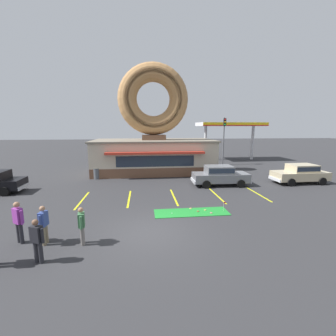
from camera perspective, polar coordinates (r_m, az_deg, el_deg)
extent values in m
plane|color=#2D2D30|center=(10.54, -4.94, -15.91)|extent=(160.00, 160.00, 0.00)
cube|color=brown|center=(23.86, -3.58, 0.18)|extent=(12.00, 6.00, 0.90)
cube|color=beige|center=(23.63, -3.62, 4.00)|extent=(12.00, 6.00, 2.30)
cube|color=slate|center=(23.52, -3.65, 6.98)|extent=(12.30, 6.30, 0.16)
cube|color=red|center=(20.32, -3.16, 3.82)|extent=(9.00, 0.60, 0.20)
cube|color=#232D3D|center=(20.71, -3.18, 1.71)|extent=(7.20, 0.03, 1.00)
cube|color=brown|center=(23.51, -3.66, 7.78)|extent=(2.40, 1.80, 0.50)
torus|color=#B27F4C|center=(23.64, -3.77, 17.02)|extent=(7.10, 1.90, 7.10)
torus|color=tan|center=(23.22, -3.72, 17.14)|extent=(6.25, 1.05, 6.24)
cube|color=#1E842D|center=(12.71, 5.97, -11.12)|extent=(4.09, 1.27, 0.03)
torus|color=#E5C666|center=(13.06, 9.38, -10.47)|extent=(0.13, 0.13, 0.04)
torus|color=#D8667F|center=(12.69, 10.91, -11.13)|extent=(0.13, 0.13, 0.04)
torus|color=brown|center=(12.81, 7.61, -10.84)|extent=(0.13, 0.13, 0.04)
torus|color=#E5C666|center=(13.18, 5.75, -10.17)|extent=(0.13, 0.13, 0.04)
sphere|color=white|center=(12.42, 1.02, -11.42)|extent=(0.04, 0.04, 0.04)
cylinder|color=silver|center=(13.04, 13.91, -9.47)|extent=(0.01, 0.01, 0.55)
cube|color=red|center=(12.98, 14.21, -8.51)|extent=(0.12, 0.01, 0.08)
cube|color=slate|center=(18.64, 13.15, -2.30)|extent=(4.45, 1.89, 0.68)
cube|color=slate|center=(18.47, 12.79, -0.38)|extent=(2.15, 1.62, 0.60)
cube|color=#232D3D|center=(18.47, 12.79, -0.32)|extent=(2.06, 1.64, 0.36)
cube|color=silver|center=(19.49, 19.38, -2.80)|extent=(0.15, 1.67, 0.24)
cube|color=silver|center=(18.14, 6.39, -3.22)|extent=(0.15, 1.67, 0.24)
cylinder|color=black|center=(19.98, 16.07, -2.60)|extent=(0.65, 0.24, 0.64)
cylinder|color=black|center=(18.39, 18.00, -3.81)|extent=(0.65, 0.24, 0.64)
cylinder|color=black|center=(19.18, 8.42, -2.83)|extent=(0.65, 0.24, 0.64)
cylinder|color=black|center=(17.52, 9.73, -4.13)|extent=(0.65, 0.24, 0.64)
cube|color=#BCAD89|center=(21.84, 30.45, -1.64)|extent=(4.42, 1.81, 0.68)
cube|color=#BCAD89|center=(21.82, 30.92, 0.02)|extent=(2.12, 1.59, 0.60)
cube|color=#232D3D|center=(21.82, 30.92, 0.07)|extent=(2.04, 1.61, 0.36)
cube|color=silver|center=(20.61, 25.46, -2.54)|extent=(0.12, 1.67, 0.24)
cube|color=silver|center=(23.30, 34.75, -2.00)|extent=(0.12, 1.67, 0.24)
cylinder|color=black|center=(20.41, 28.81, -3.22)|extent=(0.64, 0.23, 0.64)
cylinder|color=black|center=(21.82, 26.13, -2.19)|extent=(0.64, 0.23, 0.64)
cylinder|color=black|center=(22.11, 34.56, -2.82)|extent=(0.64, 0.23, 0.64)
cylinder|color=black|center=(23.42, 31.73, -1.89)|extent=(0.64, 0.23, 0.64)
cube|color=silver|center=(19.39, -32.76, -3.95)|extent=(0.16, 1.67, 0.24)
cylinder|color=black|center=(19.03, -36.19, -4.86)|extent=(0.65, 0.24, 0.64)
cylinder|color=black|center=(20.56, -33.94, -3.63)|extent=(0.65, 0.24, 0.64)
cylinder|color=slate|center=(9.92, -20.92, -15.90)|extent=(0.15, 0.15, 0.76)
cylinder|color=slate|center=(10.11, -20.86, -15.41)|extent=(0.15, 0.15, 0.76)
cube|color=#386B42|center=(9.75, -21.14, -12.16)|extent=(0.31, 0.42, 0.56)
cylinder|color=#386B42|center=(9.53, -21.23, -12.88)|extent=(0.10, 0.10, 0.51)
cylinder|color=#386B42|center=(9.99, -21.04, -11.77)|extent=(0.10, 0.10, 0.51)
sphere|color=#9E7051|center=(9.61, -21.30, -9.90)|extent=(0.20, 0.20, 0.20)
cylinder|color=#232328|center=(11.30, -33.70, -13.46)|extent=(0.15, 0.15, 0.86)
cylinder|color=#232328|center=(11.13, -33.20, -13.75)|extent=(0.15, 0.15, 0.86)
cube|color=#8C3393|center=(10.96, -33.84, -10.02)|extent=(0.45, 0.42, 0.63)
cylinder|color=#8C3393|center=(11.18, -34.43, -9.87)|extent=(0.10, 0.10, 0.58)
cylinder|color=#8C3393|center=(10.75, -33.20, -10.50)|extent=(0.10, 0.10, 0.58)
sphere|color=#9E7051|center=(10.82, -34.09, -7.73)|extent=(0.23, 0.23, 0.23)
cylinder|color=#7F7056|center=(10.54, -29.04, -14.87)|extent=(0.15, 0.15, 0.79)
cylinder|color=#7F7056|center=(10.70, -28.54, -14.44)|extent=(0.15, 0.15, 0.79)
cube|color=#33478C|center=(10.37, -29.12, -11.21)|extent=(0.27, 0.40, 0.58)
cylinder|color=#33478C|center=(10.17, -29.76, -11.84)|extent=(0.10, 0.10, 0.53)
cylinder|color=#33478C|center=(10.58, -28.48, -10.88)|extent=(0.10, 0.10, 0.53)
sphere|color=#9E7051|center=(10.23, -29.33, -8.98)|extent=(0.21, 0.21, 0.21)
cylinder|color=#232328|center=(9.51, -30.47, -17.84)|extent=(0.15, 0.15, 0.78)
cylinder|color=#232328|center=(9.37, -29.59, -18.18)|extent=(0.15, 0.15, 0.78)
cube|color=black|center=(9.15, -30.43, -14.24)|extent=(0.44, 0.37, 0.57)
cylinder|color=black|center=(9.34, -31.48, -14.05)|extent=(0.10, 0.10, 0.53)
cylinder|color=black|center=(8.99, -29.29, -14.78)|extent=(0.10, 0.10, 0.53)
sphere|color=brown|center=(8.99, -30.68, -11.79)|extent=(0.21, 0.21, 0.21)
cylinder|color=#51565B|center=(21.44, -17.67, -1.39)|extent=(0.56, 0.56, 0.95)
torus|color=#303437|center=(21.35, -17.74, -0.14)|extent=(0.57, 0.57, 0.05)
cylinder|color=#595B60|center=(28.64, 13.90, 6.54)|extent=(0.16, 0.16, 5.80)
cube|color=black|center=(28.43, 14.24, 11.24)|extent=(0.28, 0.24, 0.90)
sphere|color=red|center=(28.32, 14.35, 11.85)|extent=(0.18, 0.18, 0.18)
sphere|color=orange|center=(28.32, 14.32, 11.24)|extent=(0.18, 0.18, 0.18)
sphere|color=green|center=(28.31, 14.30, 10.63)|extent=(0.18, 0.18, 0.18)
cylinder|color=silver|center=(32.40, 9.46, 6.22)|extent=(0.40, 0.40, 4.80)
cylinder|color=silver|center=(34.97, 20.62, 5.99)|extent=(0.40, 0.40, 4.80)
cube|color=silver|center=(33.45, 15.48, 10.66)|extent=(9.00, 4.40, 0.50)
cube|color=yellow|center=(31.40, 17.00, 10.63)|extent=(9.00, 0.04, 0.44)
cube|color=red|center=(31.38, 17.00, 10.32)|extent=(9.00, 0.04, 0.12)
cube|color=yellow|center=(15.69, -20.94, -7.61)|extent=(0.12, 3.60, 0.01)
cube|color=yellow|center=(15.21, -9.84, -7.62)|extent=(0.12, 3.60, 0.01)
cube|color=yellow|center=(15.32, 1.52, -7.34)|extent=(0.12, 3.60, 0.01)
cube|color=yellow|center=(16.00, 12.30, -6.80)|extent=(0.12, 3.60, 0.01)
cube|color=yellow|center=(17.18, 21.88, -6.13)|extent=(0.12, 3.60, 0.01)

